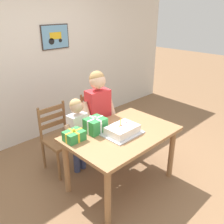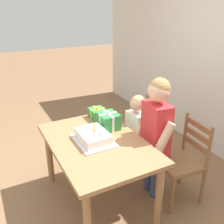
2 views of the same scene
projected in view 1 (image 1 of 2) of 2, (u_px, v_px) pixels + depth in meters
name	position (u px, v px, depth m)	size (l,w,h in m)	color
ground_plane	(121.00, 183.00, 3.18)	(20.00, 20.00, 0.00)	#846042
back_wall	(36.00, 61.00, 3.91)	(6.40, 0.11, 2.60)	silver
dining_table	(122.00, 140.00, 2.92)	(1.31, 0.87, 0.74)	#9E7047
birthday_cake	(122.00, 130.00, 2.83)	(0.44, 0.34, 0.19)	silver
gift_box_red_large	(95.00, 125.00, 2.87)	(0.23, 0.20, 0.21)	#2D8E42
gift_box_beside_cake	(74.00, 136.00, 2.69)	(0.22, 0.18, 0.15)	#2D8E42
chair_left	(60.00, 138.00, 3.31)	(0.42, 0.42, 0.92)	brown
chair_right	(98.00, 122.00, 3.76)	(0.46, 0.46, 0.92)	brown
child_older	(98.00, 109.00, 3.34)	(0.51, 0.30, 1.35)	#38426B
child_younger	(78.00, 129.00, 3.18)	(0.39, 0.23, 1.06)	#38426B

